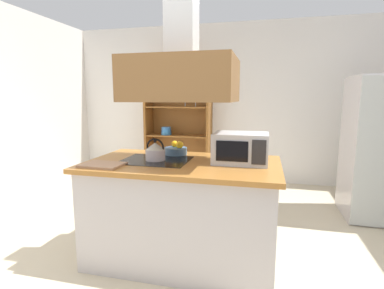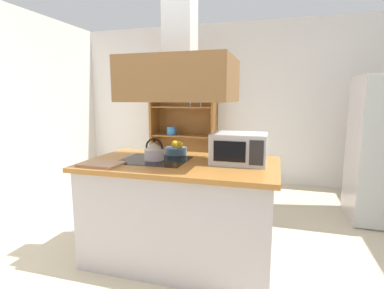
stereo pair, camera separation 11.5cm
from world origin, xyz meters
name	(u,v)px [view 2 (the right image)]	position (x,y,z in m)	size (l,w,h in m)	color
ground_plane	(200,274)	(0.00, 0.00, 0.00)	(7.80, 7.80, 0.00)	beige
wall_back	(244,104)	(0.00, 3.00, 1.35)	(6.00, 0.12, 2.70)	silver
kitchen_island	(181,210)	(-0.23, 0.22, 0.45)	(1.67, 0.97, 0.90)	#B6AFB0
range_hood	(180,65)	(-0.23, 0.22, 1.72)	(0.90, 0.70, 1.28)	brown
dish_cabinet	(184,130)	(-1.02, 2.79, 0.88)	(1.15, 0.40, 1.99)	brown
kettle	(154,151)	(-0.48, 0.22, 0.98)	(0.18, 0.18, 0.20)	#C0B4B8
cutting_board	(101,164)	(-0.83, -0.09, 0.91)	(0.34, 0.24, 0.02)	tan
microwave	(239,148)	(0.26, 0.30, 1.03)	(0.46, 0.35, 0.26)	#B7BABF
fruit_bowl	(176,150)	(-0.39, 0.53, 0.95)	(0.22, 0.22, 0.14)	#4C7299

